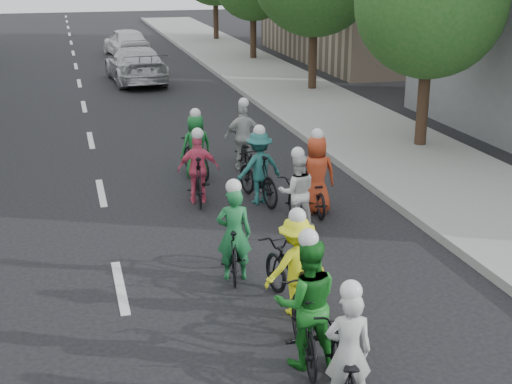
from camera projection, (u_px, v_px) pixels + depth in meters
name	position (u px, v px, depth m)	size (l,w,h in m)	color
ground	(120.00, 287.00, 11.61)	(120.00, 120.00, 0.00)	black
sidewalk_right	(347.00, 122.00, 22.72)	(4.00, 80.00, 0.15)	gray
curb_right	(288.00, 125.00, 22.23)	(0.18, 80.00, 0.18)	#999993
tree_r_0	(430.00, 2.00, 18.57)	(4.00, 4.00, 5.97)	black
cyclist_0	(345.00, 365.00, 8.41)	(0.95, 1.85, 1.68)	black
cyclist_1	(305.00, 313.00, 9.27)	(0.94, 1.79, 1.91)	black
cyclist_2	(295.00, 273.00, 10.67)	(1.07, 2.05, 1.68)	black
cyclist_3	(198.00, 174.00, 15.45)	(0.93, 1.83, 1.67)	black
cyclist_4	(315.00, 183.00, 14.85)	(0.86, 1.70, 1.81)	black
cyclist_5	(233.00, 243.00, 11.81)	(0.68, 1.54, 1.74)	black
cyclist_6	(296.00, 200.00, 13.96)	(0.89, 1.82, 1.67)	black
cyclist_7	(259.00, 172.00, 15.40)	(1.12, 1.89, 1.74)	black
cyclist_8	(243.00, 144.00, 17.88)	(1.00, 1.68, 1.82)	black
cyclist_9	(196.00, 152.00, 17.19)	(0.84, 1.69, 1.71)	black
follow_car_lead	(136.00, 65.00, 29.91)	(2.11, 5.19, 1.51)	#B5B5BA
follow_car_trail	(126.00, 42.00, 37.55)	(1.80, 4.47, 1.52)	white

